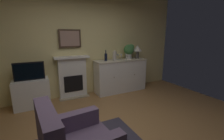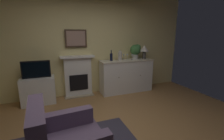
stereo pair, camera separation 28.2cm
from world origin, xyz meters
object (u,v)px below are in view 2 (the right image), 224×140
Objects in this scene: wine_glass_left at (124,56)px; vase_decorative at (120,56)px; framed_picture at (76,38)px; table_lamp at (144,49)px; fireplace_unit at (78,76)px; wine_glass_right at (132,56)px; tv_set at (36,69)px; sideboard_cabinet at (126,76)px; potted_plant_small at (136,50)px; tv_cabinet at (39,90)px; wine_glass_center at (127,55)px; wine_bottle at (111,57)px.

wine_glass_left is 0.17m from vase_decorative.
vase_decorative is at bearing -13.62° from framed_picture.
table_lamp is 2.42× the size of wine_glass_left.
fireplace_unit is 1.38m from wine_glass_left.
framed_picture reaches higher than wine_glass_right.
framed_picture is at bearing 13.31° from tv_set.
sideboard_cabinet is (1.35, -0.18, -0.08)m from fireplace_unit.
potted_plant_small is at bearing 10.12° from vase_decorative.
framed_picture is at bearing 169.47° from wine_glass_right.
wine_glass_center is at bearing 0.35° from tv_cabinet.
potted_plant_small is at bearing -6.10° from framed_picture.
fireplace_unit is at bearing 172.52° from sideboard_cabinet.
wine_glass_left is 2.37m from tv_cabinet.
table_lamp is 0.81m from vase_decorative.
wine_glass_left is at bearing 179.63° from wine_glass_center.
tv_set is at bearing -178.84° from potted_plant_small.
tv_set is (-2.89, -0.01, -0.37)m from table_lamp.
wine_glass_left is at bearing 0.38° from tv_cabinet.
table_lamp is at bearing -9.87° from potted_plant_small.
wine_bottle is 1.03× the size of vase_decorative.
wine_glass_left is at bearing -0.62° from wine_bottle.
framed_picture is at bearing 168.17° from wine_bottle.
table_lamp is 0.27m from potted_plant_small.
tv_set is (-0.00, -0.02, 0.52)m from tv_cabinet.
fireplace_unit is 2.75× the size of table_lamp.
sideboard_cabinet is at bearing -0.37° from tv_cabinet.
wine_glass_center is at bearing -0.37° from wine_glass_left.
potted_plant_small is (2.63, 0.03, 0.87)m from tv_cabinet.
fireplace_unit is 1.78m from potted_plant_small.
table_lamp is (0.57, 0.00, 0.74)m from sideboard_cabinet.
framed_picture is 1.96m from table_lamp.
wine_glass_right is at bearing -21.23° from wine_glass_left.
framed_picture is 1.70m from potted_plant_small.
framed_picture reaches higher than tv_set.
wine_glass_left is (1.27, -0.15, 0.51)m from fireplace_unit.
wine_glass_center reaches higher than tv_set.
wine_bottle is 0.67× the size of potted_plant_small.
fireplace_unit is at bearing 170.96° from wine_bottle.
vase_decorative is at bearing -163.03° from wine_glass_center.
wine_bottle is at bearing 171.44° from wine_glass_right.
wine_glass_center is at bearing -176.66° from potted_plant_small.
wine_bottle is 1.76× the size of wine_glass_left.
vase_decorative reaches higher than sideboard_cabinet.
wine_bottle is at bearing -179.15° from potted_plant_small.
framed_picture is 3.33× the size of wine_glass_center.
wine_glass_center is (0.04, 0.03, 0.59)m from sideboard_cabinet.
framed_picture reaches higher than potted_plant_small.
wine_glass_left is (1.27, -0.19, -0.48)m from framed_picture.
wine_bottle is at bearing 178.09° from table_lamp.
vase_decorative is 0.45× the size of tv_set.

